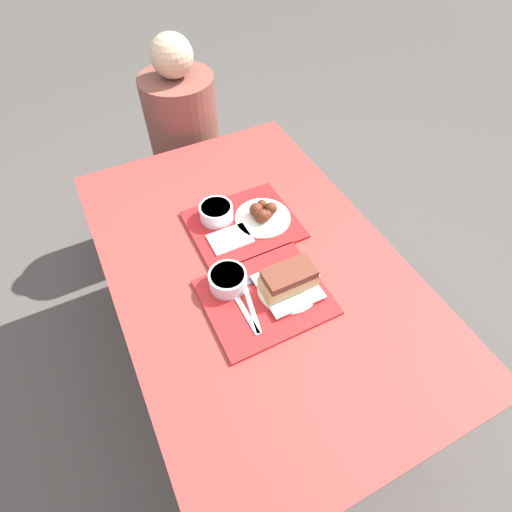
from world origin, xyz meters
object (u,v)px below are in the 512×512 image
Objects in this scene: person_seated_across at (182,121)px; tray_far at (243,225)px; tray_near at (265,297)px; bowl_coleslaw_far at (216,212)px; wings_plate_far at (262,214)px; brisket_sandwich_plate at (288,282)px; bowl_coleslaw_near at (228,279)px.

tray_far is at bearing -92.94° from person_seated_across.
tray_near and tray_far have the same top height.
person_seated_across is at bearing 80.81° from bowl_coleslaw_far.
tray_near is 1.85× the size of wings_plate_far.
brisket_sandwich_plate is 1.10m from person_seated_across.
tray_near is 0.39m from bowl_coleslaw_far.
brisket_sandwich_plate is at bearing -91.86° from person_seated_across.
brisket_sandwich_plate is at bearing -78.77° from bowl_coleslaw_far.
bowl_coleslaw_far is at bearing 90.28° from tray_near.
tray_far is 0.33m from brisket_sandwich_plate.
wings_plate_far is at bearing 77.22° from brisket_sandwich_plate.
tray_far is 0.78m from person_seated_across.
wings_plate_far reaches higher than tray_near.
bowl_coleslaw_near and bowl_coleslaw_far have the same top height.
bowl_coleslaw_far is (-0.07, 0.07, 0.04)m from tray_far.
wings_plate_far is at bearing 64.45° from tray_near.
tray_near is 1.00× the size of tray_far.
person_seated_across is (0.20, 1.00, -0.06)m from bowl_coleslaw_near.
wings_plate_far reaches higher than bowl_coleslaw_near.
bowl_coleslaw_far is at bearing 136.52° from tray_far.
wings_plate_far is 0.30× the size of person_seated_across.
person_seated_across reaches higher than tray_near.
tray_far is 0.11m from bowl_coleslaw_far.
wings_plate_far is at bearing -87.32° from person_seated_across.
wings_plate_far is (0.24, 0.22, -0.01)m from bowl_coleslaw_near.
brisket_sandwich_plate reaches higher than tray_near.
brisket_sandwich_plate is 0.96× the size of wings_plate_far.
tray_far is 3.11× the size of bowl_coleslaw_far.
person_seated_across reaches higher than wings_plate_far.
bowl_coleslaw_near is at bearing -125.25° from tray_far.
brisket_sandwich_plate is 0.29× the size of person_seated_across.
person_seated_across is (0.11, 1.09, -0.02)m from tray_near.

